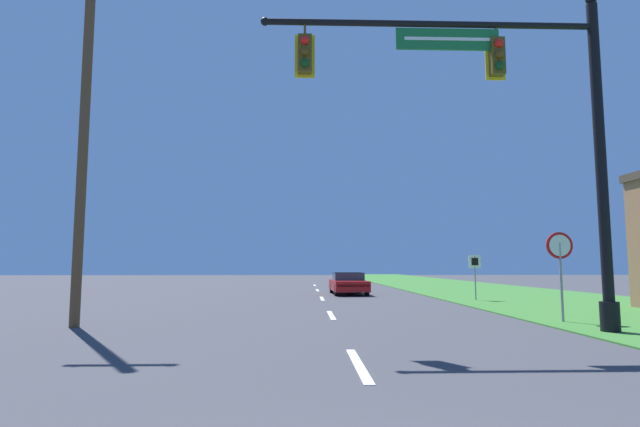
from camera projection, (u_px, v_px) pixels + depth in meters
name	position (u px, v px, depth m)	size (l,w,h in m)	color
grass_verge_right	(479.00, 290.00, 32.27)	(10.00, 110.00, 0.04)	#38752D
road_center_line	(322.00, 299.00, 23.97)	(0.16, 34.80, 0.01)	silver
signal_mast	(520.00, 121.00, 12.27)	(8.60, 0.47, 8.45)	black
car_ahead	(348.00, 283.00, 27.63)	(1.96, 4.32, 1.19)	black
stop_sign	(560.00, 256.00, 14.11)	(0.76, 0.07, 2.50)	gray
route_sign_post	(475.00, 267.00, 22.75)	(0.55, 0.06, 2.03)	gray
utility_pole_near	(84.00, 131.00, 13.44)	(1.80, 0.26, 10.09)	brown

